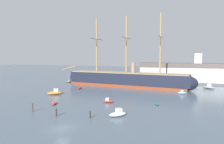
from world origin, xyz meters
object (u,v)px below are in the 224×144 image
(mooring_piling_nearest, at_px, (32,107))
(mooring_piling_right_pair, at_px, (56,113))
(tall_ship, at_px, (126,79))
(motorboat_mid_left, at_px, (55,92))
(sailboat_distant_centre, at_px, (132,81))
(dinghy_foreground_left, at_px, (54,103))
(motorboat_alongside_stern, at_px, (182,93))
(mooring_piling_left_pair, at_px, (90,115))
(motorboat_foreground_right, at_px, (118,114))
(dinghy_mid_right, at_px, (157,104))
(dinghy_alongside_bow, at_px, (79,88))
(motorboat_near_centre, at_px, (108,101))
(motorboat_far_right, at_px, (209,87))
(sailboat_far_left, at_px, (69,82))
(dockside_warehouse_right, at_px, (198,73))

(mooring_piling_nearest, relative_size, mooring_piling_right_pair, 1.20)
(tall_ship, relative_size, motorboat_mid_left, 11.95)
(motorboat_mid_left, bearing_deg, sailboat_distant_centre, 63.83)
(dinghy_foreground_left, height_order, motorboat_mid_left, motorboat_mid_left)
(motorboat_alongside_stern, relative_size, mooring_piling_left_pair, 2.36)
(mooring_piling_right_pair, bearing_deg, motorboat_alongside_stern, 51.26)
(motorboat_foreground_right, bearing_deg, mooring_piling_left_pair, -151.57)
(dinghy_mid_right, relative_size, dinghy_alongside_bow, 0.71)
(tall_ship, bearing_deg, dinghy_foreground_left, -108.56)
(dinghy_mid_right, relative_size, mooring_piling_left_pair, 1.56)
(motorboat_alongside_stern, height_order, mooring_piling_right_pair, mooring_piling_right_pair)
(motorboat_near_centre, height_order, mooring_piling_nearest, mooring_piling_nearest)
(motorboat_near_centre, distance_m, motorboat_mid_left, 20.79)
(tall_ship, bearing_deg, motorboat_far_right, 8.18)
(motorboat_mid_left, height_order, mooring_piling_nearest, motorboat_mid_left)
(motorboat_near_centre, xyz_separation_m, mooring_piling_right_pair, (-6.67, -14.73, 0.36))
(tall_ship, xyz_separation_m, motorboat_near_centre, (1.37, -28.21, -2.69))
(dinghy_mid_right, bearing_deg, sailboat_far_left, 144.19)
(dinghy_foreground_left, distance_m, mooring_piling_nearest, 7.26)
(mooring_piling_nearest, bearing_deg, sailboat_far_left, 109.83)
(mooring_piling_nearest, bearing_deg, mooring_piling_right_pair, -11.57)
(tall_ship, distance_m, dinghy_mid_right, 30.58)
(motorboat_near_centre, bearing_deg, dockside_warehouse_right, 59.70)
(dinghy_mid_right, bearing_deg, motorboat_mid_left, 173.34)
(motorboat_foreground_right, bearing_deg, mooring_piling_nearest, -173.06)
(dinghy_alongside_bow, xyz_separation_m, motorboat_alongside_stern, (37.47, 1.07, 0.11))
(tall_ship, distance_m, motorboat_foreground_right, 39.79)
(motorboat_alongside_stern, xyz_separation_m, sailboat_far_left, (-50.46, 14.05, -0.10))
(dinghy_foreground_left, distance_m, motorboat_alongside_stern, 41.14)
(dinghy_foreground_left, distance_m, dinghy_mid_right, 26.87)
(motorboat_near_centre, distance_m, mooring_piling_left_pair, 13.67)
(dinghy_foreground_left, height_order, mooring_piling_nearest, mooring_piling_nearest)
(motorboat_mid_left, relative_size, motorboat_far_right, 1.02)
(dinghy_alongside_bow, bearing_deg, motorboat_near_centre, -45.14)
(tall_ship, xyz_separation_m, dinghy_foreground_left, (-11.51, -34.30, -2.82))
(mooring_piling_nearest, xyz_separation_m, dockside_warehouse_right, (42.54, 62.31, 3.66))
(mooring_piling_nearest, bearing_deg, motorboat_alongside_stern, 43.17)
(motorboat_mid_left, distance_m, dinghy_mid_right, 33.29)
(mooring_piling_nearest, bearing_deg, dinghy_alongside_bow, 96.57)
(dinghy_alongside_bow, bearing_deg, dinghy_mid_right, -28.03)
(tall_ship, bearing_deg, motorboat_mid_left, -129.19)
(motorboat_foreground_right, distance_m, mooring_piling_nearest, 19.77)
(dinghy_mid_right, distance_m, motorboat_far_right, 36.04)
(motorboat_far_right, distance_m, mooring_piling_nearest, 63.97)
(tall_ship, distance_m, dinghy_foreground_left, 36.29)
(dinghy_foreground_left, height_order, dinghy_mid_right, dinghy_foreground_left)
(tall_ship, distance_m, motorboat_alongside_stern, 23.63)
(tall_ship, height_order, motorboat_mid_left, tall_ship)
(dinghy_mid_right, relative_size, mooring_piling_nearest, 1.14)
(dinghy_foreground_left, distance_m, mooring_piling_left_pair, 15.46)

